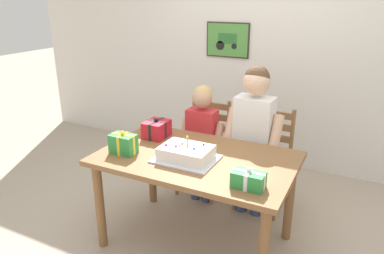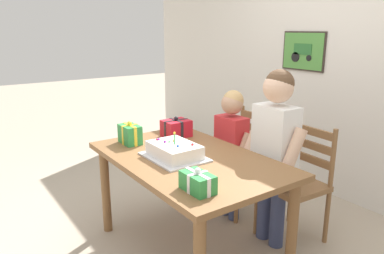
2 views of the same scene
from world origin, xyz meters
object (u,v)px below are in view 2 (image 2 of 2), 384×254
Objects in this scene: dining_table at (188,170)px; gift_box_beside_cake at (130,134)px; gift_box_red_large at (176,128)px; chair_left at (243,160)px; child_older at (275,141)px; gift_box_corner_small at (198,182)px; birthday_cake at (174,151)px; chair_right at (297,182)px; child_younger at (231,142)px.

dining_table is 0.58m from gift_box_beside_cake.
gift_box_beside_cake is at bearing -96.70° from gift_box_red_large.
chair_left is 0.68× the size of child_older.
gift_box_corner_small is (1.01, -0.08, -0.02)m from gift_box_beside_cake.
dining_table is at bearing 150.69° from gift_box_corner_small.
gift_box_beside_cake reaches higher than dining_table.
birthday_cake is 2.01× the size of gift_box_red_large.
child_younger is (-0.55, -0.21, 0.22)m from chair_right.
child_younger is (-0.73, 0.88, -0.12)m from gift_box_corner_small.
gift_box_red_large is at bearing -105.01° from chair_left.
child_younger is at bearing 129.64° from gift_box_corner_small.
child_older reaches higher than gift_box_beside_cake.
gift_box_red_large is at bearing -119.98° from child_younger.
chair_left is (-0.30, 0.81, -0.19)m from dining_table.
dining_table is 0.67m from child_older.
child_younger is (0.28, 0.80, -0.14)m from gift_box_beside_cake.
child_older is (0.25, 0.60, 0.17)m from dining_table.
dining_table is 0.65m from child_younger.
dining_table is at bearing -69.49° from chair_left.
child_younger reaches higher than chair_left.
gift_box_red_large is 0.24× the size of chair_right.
gift_box_beside_cake is 1.09m from chair_left.
child_older is (0.28, 0.69, 0.02)m from birthday_cake.
gift_box_corner_small is at bearing -53.88° from chair_left.
chair_left is (0.21, 1.01, -0.36)m from gift_box_beside_cake.
gift_box_corner_small is at bearing -74.41° from child_older.
gift_box_beside_cake is 0.17× the size of child_younger.
child_older reaches higher than birthday_cake.
chair_right reaches higher than dining_table.
chair_right is at bearing 50.75° from gift_box_beside_cake.
gift_box_red_large is 0.73m from chair_left.
child_younger is at bearing 179.94° from child_older.
birthday_cake is 0.56m from gift_box_corner_small.
gift_box_red_large reaches higher than chair_right.
chair_left reaches higher than gift_box_corner_small.
gift_box_corner_small is at bearing -19.32° from birthday_cake.
child_older reaches higher than child_younger.
birthday_cake is 0.48× the size of chair_right.
dining_table is 0.18m from birthday_cake.
birthday_cake reaches higher than gift_box_red_large.
chair_right is 0.81× the size of child_younger.
child_younger is (-0.20, 0.69, -0.11)m from birthday_cake.
child_older is at bearing 105.59° from gift_box_corner_small.
chair_left is (-0.80, 1.09, -0.34)m from gift_box_corner_small.
gift_box_beside_cake is at bearing -167.82° from birthday_cake.
dining_table is 0.89m from chair_right.
gift_box_corner_small is (0.49, -0.28, 0.15)m from dining_table.
chair_left is 0.69m from child_older.
gift_box_beside_cake is 1.35m from chair_right.
child_younger is (-0.24, 0.60, 0.03)m from dining_table.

